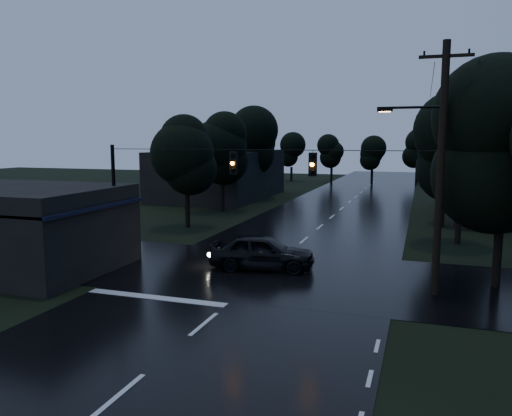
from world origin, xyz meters
The scene contains 16 objects.
ground centered at (0.00, 0.00, 0.00)m, with size 160.00×160.00×0.00m, color black.
main_road centered at (0.00, 30.00, 0.00)m, with size 12.00×120.00×0.02m, color black.
cross_street centered at (0.00, 12.00, 0.00)m, with size 60.00×9.00×0.02m, color black.
building_far_left centered at (-14.00, 40.00, 2.50)m, with size 10.00×16.00×5.00m, color black.
utility_pole_main centered at (7.41, 11.00, 5.26)m, with size 3.50×0.30×10.00m.
utility_pole_far centered at (8.30, 28.00, 3.88)m, with size 2.00×0.30×7.50m.
anchor_pole_left centered at (-7.50, 11.00, 3.00)m, with size 0.18×0.18×6.00m, color black.
span_signals centered at (0.56, 10.99, 5.24)m, with size 15.00×0.37×1.12m.
tree_corner_near centered at (10.00, 13.00, 5.99)m, with size 4.48×4.48×9.44m.
tree_left_a centered at (-9.00, 22.00, 5.24)m, with size 3.92×3.92×8.26m.
tree_left_b centered at (-9.60, 30.00, 5.62)m, with size 4.20×4.20×8.85m.
tree_left_c centered at (-10.20, 40.00, 5.99)m, with size 4.48×4.48×9.44m.
tree_right_a centered at (9.00, 22.00, 5.62)m, with size 4.20×4.20×8.85m.
tree_right_b centered at (9.60, 30.00, 5.99)m, with size 4.48×4.48×9.44m.
tree_right_c centered at (10.20, 40.00, 6.37)m, with size 4.76×4.76×10.03m.
car centered at (-0.36, 12.61, 0.86)m, with size 2.03×5.05×1.72m, color black.
Camera 1 is at (6.85, -9.86, 6.25)m, focal length 35.00 mm.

